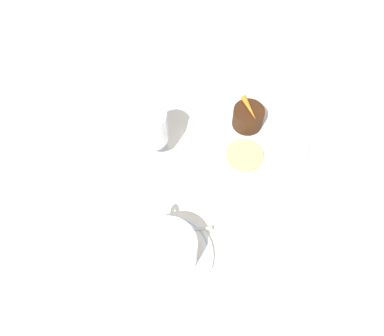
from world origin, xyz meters
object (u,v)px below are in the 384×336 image
fork (217,75)px  dessert_cake (248,117)px  dinner_plate (250,137)px  coffee_cup (168,249)px  wine_glass (150,129)px

fork → dessert_cake: dessert_cake is taller
dinner_plate → coffee_cup: (-0.23, 0.18, 0.03)m
wine_glass → dessert_cake: bearing=-79.0°
dinner_plate → wine_glass: bearing=92.6°
dessert_cake → wine_glass: bearing=101.0°
wine_glass → dessert_cake: (0.04, -0.19, -0.04)m
fork → dessert_cake: size_ratio=3.28×
coffee_cup → wine_glass: 0.22m
dinner_plate → coffee_cup: bearing=141.8°
wine_glass → coffee_cup: bearing=-176.7°
coffee_cup → dessert_cake: size_ratio=2.05×
coffee_cup → dinner_plate: bearing=-38.2°
dinner_plate → dessert_cake: size_ratio=4.18×
wine_glass → fork: size_ratio=0.59×
wine_glass → fork: (0.18, -0.15, -0.07)m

